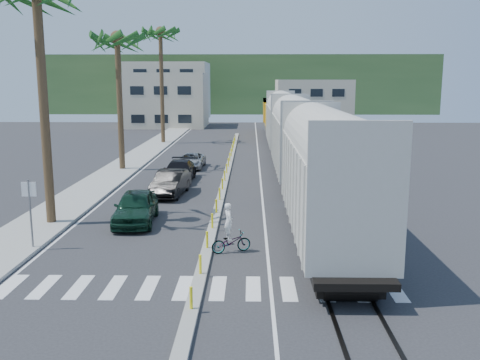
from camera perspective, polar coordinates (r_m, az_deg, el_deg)
name	(u,v)px	position (r m, az deg, el deg)	size (l,w,h in m)	color
ground	(203,268)	(20.56, -3.97, -9.33)	(140.00, 140.00, 0.00)	#28282B
sidewalk	(129,163)	(45.95, -11.80, 1.75)	(3.00, 90.00, 0.15)	gray
rails	(287,159)	(47.86, 5.00, 2.23)	(1.56, 100.00, 0.06)	black
median	(227,174)	(39.85, -1.43, 0.64)	(0.45, 60.00, 0.85)	gray
crosswalk	(198,288)	(18.70, -4.53, -11.40)	(14.00, 2.20, 0.01)	silver
lane_markings	(204,164)	(44.97, -3.88, 1.67)	(9.42, 90.00, 0.01)	silver
freight_train	(291,132)	(43.16, 5.44, 5.15)	(3.00, 60.94, 5.85)	#B9B6AA
palm_trees	(122,29)	(43.26, -12.52, 15.44)	(3.50, 37.20, 13.75)	brown
street_sign	(30,204)	(23.65, -21.50, -2.42)	(0.60, 0.08, 3.00)	slate
buildings	(202,96)	(91.31, -4.04, 8.97)	(38.00, 27.00, 10.00)	#C2B79A
hillside	(243,84)	(119.26, 0.31, 10.18)	(80.00, 20.00, 12.00)	#385628
car_lead	(136,207)	(26.98, -11.06, -2.85)	(2.20, 4.86, 1.62)	#103020
car_second	(171,183)	(33.08, -7.42, -0.32)	(2.06, 4.80, 1.54)	black
car_third	(179,171)	(37.59, -6.51, 0.95)	(2.12, 5.01, 1.44)	black
car_rear	(191,161)	(43.18, -5.24, 2.07)	(2.13, 4.38, 1.20)	#A8AAAD
cyclist	(230,237)	(22.08, -1.02, -6.12)	(1.70, 2.07, 2.09)	#9EA0A5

